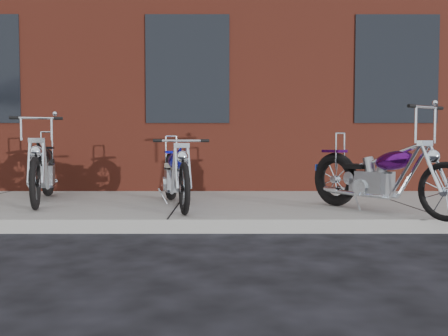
{
  "coord_description": "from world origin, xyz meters",
  "views": [
    {
      "loc": [
        0.59,
        -4.99,
        0.96
      ],
      "look_at": [
        0.61,
        0.8,
        0.66
      ],
      "focal_mm": 38.0,
      "sensor_mm": 36.0,
      "label": 1
    }
  ],
  "objects": [
    {
      "name": "ground",
      "position": [
        0.0,
        0.0,
        0.0
      ],
      "size": [
        120.0,
        120.0,
        0.0
      ],
      "primitive_type": "plane",
      "color": "black",
      "rests_on": "ground"
    },
    {
      "name": "sidewalk",
      "position": [
        0.0,
        1.5,
        0.07
      ],
      "size": [
        22.0,
        3.0,
        0.15
      ],
      "primitive_type": "cube",
      "color": "gray",
      "rests_on": "ground"
    },
    {
      "name": "building_brick",
      "position": [
        0.0,
        8.0,
        4.0
      ],
      "size": [
        22.0,
        10.0,
        8.0
      ],
      "primitive_type": "cube",
      "color": "maroon",
      "rests_on": "ground"
    },
    {
      "name": "chopper_purple",
      "position": [
        2.43,
        0.53,
        0.54
      ],
      "size": [
        1.29,
        1.85,
        1.21
      ],
      "rotation": [
        0.0,
        0.0,
        -0.98
      ],
      "color": "black",
      "rests_on": "sidewalk"
    },
    {
      "name": "chopper_blue",
      "position": [
        -0.01,
        1.09,
        0.53
      ],
      "size": [
        0.65,
        2.07,
        0.91
      ],
      "rotation": [
        0.0,
        0.0,
        -1.36
      ],
      "color": "black",
      "rests_on": "sidewalk"
    },
    {
      "name": "chopper_third",
      "position": [
        -1.91,
        1.56,
        0.56
      ],
      "size": [
        0.77,
        2.21,
        1.15
      ],
      "rotation": [
        0.0,
        0.0,
        -1.31
      ],
      "color": "black",
      "rests_on": "sidewalk"
    }
  ]
}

